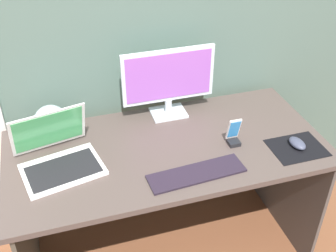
# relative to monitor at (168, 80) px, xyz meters

# --- Properties ---
(ground_plane) EXTENTS (8.00, 8.00, 0.00)m
(ground_plane) POSITION_rel_monitor_xyz_m (-0.09, -0.27, -0.94)
(ground_plane) COLOR brown
(wall_back) EXTENTS (6.00, 0.04, 2.50)m
(wall_back) POSITION_rel_monitor_xyz_m (-0.09, 0.16, 0.31)
(wall_back) COLOR #546D60
(wall_back) RESTS_ON ground_plane
(desk) EXTENTS (1.50, 0.71, 0.74)m
(desk) POSITION_rel_monitor_xyz_m (-0.09, -0.27, -0.35)
(desk) COLOR #4E413B
(desk) RESTS_ON ground_plane
(monitor) EXTENTS (0.47, 0.14, 0.37)m
(monitor) POSITION_rel_monitor_xyz_m (0.00, 0.00, 0.00)
(monitor) COLOR silver
(monitor) RESTS_ON desk
(laptop) EXTENTS (0.39, 0.37, 0.24)m
(laptop) POSITION_rel_monitor_xyz_m (-0.59, -0.25, -0.15)
(laptop) COLOR white
(laptop) RESTS_ON desk
(fishbowl) EXTENTS (0.16, 0.16, 0.16)m
(fishbowl) POSITION_rel_monitor_xyz_m (-0.59, -0.02, -0.12)
(fishbowl) COLOR silver
(fishbowl) RESTS_ON desk
(keyboard_external) EXTENTS (0.44, 0.15, 0.01)m
(keyboard_external) POSITION_rel_monitor_xyz_m (-0.02, -0.49, -0.19)
(keyboard_external) COLOR #261D29
(keyboard_external) RESTS_ON desk
(mousepad) EXTENTS (0.25, 0.20, 0.00)m
(mousepad) POSITION_rel_monitor_xyz_m (0.49, -0.46, -0.20)
(mousepad) COLOR black
(mousepad) RESTS_ON desk
(mouse) EXTENTS (0.07, 0.10, 0.04)m
(mouse) POSITION_rel_monitor_xyz_m (0.49, -0.45, -0.18)
(mouse) COLOR #404458
(mouse) RESTS_ON mousepad
(phone_in_dock) EXTENTS (0.06, 0.06, 0.14)m
(phone_in_dock) POSITION_rel_monitor_xyz_m (0.22, -0.34, -0.15)
(phone_in_dock) COLOR black
(phone_in_dock) RESTS_ON desk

